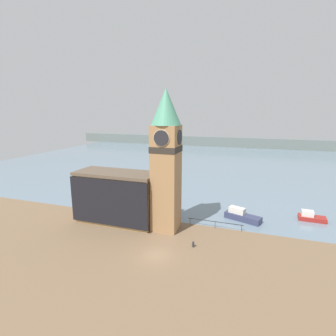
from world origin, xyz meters
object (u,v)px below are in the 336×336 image
Objects in this scene: boat_far at (311,217)px; mooring_bollard_near at (193,244)px; clock_tower at (166,158)px; boat_near at (241,216)px; pier_building at (117,197)px.

mooring_bollard_near is at bearing -135.73° from boat_far.
clock_tower reaches higher than boat_near.
pier_building reaches higher than mooring_bollard_near.
pier_building is at bearing -158.22° from boat_far.
boat_near is 1.46× the size of boat_far.
boat_far is at bearing 19.61° from pier_building.
boat_near reaches higher than boat_far.
clock_tower reaches higher than mooring_bollard_near.
boat_near is 11.92m from boat_far.
pier_building is 21.62m from boat_near.
clock_tower is at bearing -151.60° from boat_far.
boat_near is (11.20, 7.35, -10.76)m from clock_tower.
pier_building reaches higher than boat_far.
mooring_bollard_near is at bearing -16.59° from pier_building.
clock_tower is 11.36m from pier_building.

